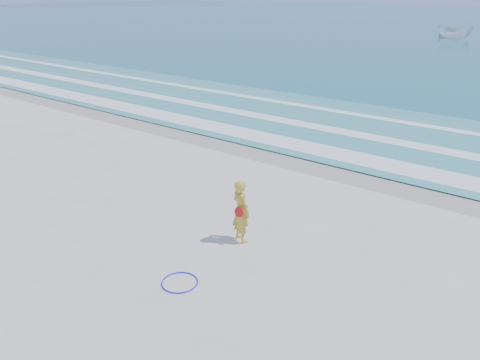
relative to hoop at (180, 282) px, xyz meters
The scene contains 9 objects.
ground 1.92m from the hoop, 168.48° to the right, with size 400.00×400.00×0.00m, color silver.
wet_sand 8.82m from the hoop, 102.30° to the left, with size 400.00×2.40×0.00m, color #B2A893.
shallow 13.75m from the hoop, 97.86° to the left, with size 400.00×10.00×0.01m, color #59B7AD.
foam_near 10.09m from the hoop, 100.73° to the left, with size 400.00×1.40×0.01m, color white.
foam_mid 12.95m from the hoop, 98.34° to the left, with size 400.00×0.90×0.01m, color white.
foam_far 16.23m from the hoop, 96.65° to the left, with size 400.00×0.60×0.01m, color white.
hoop is the anchor object (origin of this frame).
boat 62.09m from the hoop, 99.72° to the left, with size 1.65×4.39×1.69m, color white.
woman 2.47m from the hoop, 92.36° to the left, with size 0.70×0.58×1.66m.
Camera 1 is at (8.24, -5.64, 5.99)m, focal length 35.00 mm.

